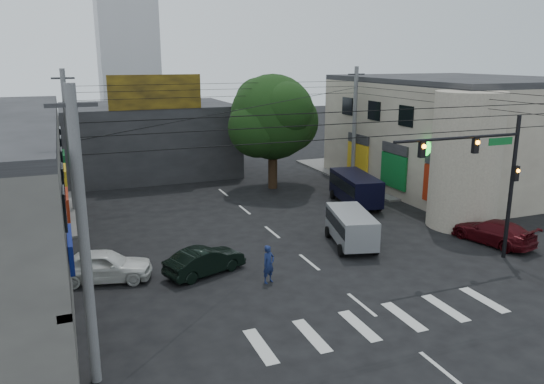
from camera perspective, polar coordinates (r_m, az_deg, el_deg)
ground at (r=24.93m, az=6.03°, el=-9.12°), size 160.00×160.00×0.00m
sidewalk_far_right at (r=48.81m, az=15.10°, el=2.23°), size 16.00×16.00×0.15m
building_right at (r=44.32m, az=19.26°, el=5.89°), size 14.00×18.00×8.00m
corner_column at (r=33.07m, az=20.09°, el=3.20°), size 4.00×4.00×8.00m
building_far at (r=47.19m, az=-13.16°, el=5.56°), size 14.00×10.00×6.00m
billboard at (r=41.92m, az=-12.46°, el=10.46°), size 7.00×0.30×2.60m
street_tree at (r=40.26m, az=0.08°, el=8.03°), size 6.40×6.40×8.70m
traffic_gantry at (r=27.19m, az=22.12°, el=2.55°), size 7.10×0.35×7.20m
utility_pole_near_left at (r=16.56m, az=-19.57°, el=-5.14°), size 0.32×0.32×9.20m
utility_pole_far_left at (r=36.58m, az=-21.01°, el=5.07°), size 0.32×0.32×9.20m
utility_pole_far_right at (r=42.31m, az=8.86°, el=6.98°), size 0.32×0.32×9.20m
dark_sedan at (r=25.15m, az=-7.24°, el=-7.36°), size 3.89×4.76×1.28m
white_compact at (r=25.35m, az=-17.72°, el=-7.54°), size 3.81×5.15×1.47m
maroon_sedan at (r=31.30m, az=22.68°, el=-3.96°), size 3.87×5.39×1.33m
silver_minivan at (r=28.76m, az=8.50°, el=-3.97°), size 5.21×3.91×1.86m
navy_van at (r=36.71m, az=8.94°, el=0.23°), size 5.98×3.81×2.12m
traffic_officer at (r=23.95m, az=-0.37°, el=-7.77°), size 0.94×0.87×1.75m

